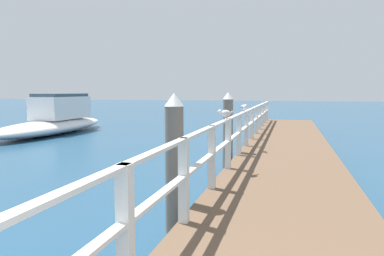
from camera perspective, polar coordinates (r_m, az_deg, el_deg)
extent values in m
cube|color=brown|center=(10.94, 15.13, -4.30)|extent=(2.59, 21.36, 0.47)
cube|color=silver|center=(3.06, -10.79, -15.86)|extent=(0.12, 0.12, 1.10)
cube|color=silver|center=(4.52, -1.35, -8.52)|extent=(0.12, 0.12, 1.10)
cube|color=silver|center=(6.07, 3.23, -4.76)|extent=(0.12, 0.12, 1.10)
cube|color=silver|center=(7.67, 5.89, -2.52)|extent=(0.12, 0.12, 1.10)
cube|color=silver|center=(9.28, 7.63, -1.06)|extent=(0.12, 0.12, 1.10)
cube|color=silver|center=(10.90, 8.85, -0.03)|extent=(0.12, 0.12, 1.10)
cube|color=silver|center=(12.53, 9.75, 0.73)|extent=(0.12, 0.12, 1.10)
cube|color=silver|center=(14.16, 10.45, 1.32)|extent=(0.12, 0.12, 1.10)
cube|color=silver|center=(15.80, 11.00, 1.79)|extent=(0.12, 0.12, 1.10)
cube|color=silver|center=(17.44, 11.45, 2.16)|extent=(0.12, 0.12, 1.10)
cube|color=silver|center=(19.08, 11.82, 2.48)|extent=(0.12, 0.12, 1.10)
cube|color=silver|center=(20.72, 12.14, 2.74)|extent=(0.12, 0.12, 1.10)
cube|color=silver|center=(10.86, 8.89, 2.75)|extent=(0.10, 19.76, 0.04)
cube|color=silver|center=(10.90, 8.85, 0.26)|extent=(0.10, 19.76, 0.04)
cylinder|color=#6B6056|center=(5.35, -2.87, -6.85)|extent=(0.28, 0.28, 1.93)
cone|color=white|center=(5.21, -2.93, 4.65)|extent=(0.29, 0.29, 0.20)
cylinder|color=#6B6056|center=(9.83, 5.84, -0.97)|extent=(0.28, 0.28, 1.93)
cone|color=white|center=(9.76, 5.91, 5.25)|extent=(0.29, 0.29, 0.20)
ellipsoid|color=white|center=(7.25, 5.48, 2.35)|extent=(0.25, 0.31, 0.15)
sphere|color=white|center=(7.12, 4.56, 2.66)|extent=(0.09, 0.09, 0.09)
cone|color=gold|center=(7.07, 4.21, 2.63)|extent=(0.05, 0.06, 0.02)
cone|color=#939399|center=(7.38, 6.34, 2.48)|extent=(0.10, 0.10, 0.07)
ellipsoid|color=#939399|center=(7.25, 5.48, 2.56)|extent=(0.26, 0.28, 0.04)
cylinder|color=tan|center=(7.25, 5.67, 1.56)|extent=(0.01, 0.01, 0.05)
cylinder|color=tan|center=(7.29, 5.37, 1.58)|extent=(0.01, 0.01, 0.05)
ellipsoid|color=white|center=(10.14, 8.43, 3.35)|extent=(0.24, 0.31, 0.15)
sphere|color=white|center=(9.98, 8.76, 3.56)|extent=(0.09, 0.09, 0.09)
cone|color=gold|center=(9.92, 8.88, 3.54)|extent=(0.04, 0.06, 0.02)
cone|color=#939399|center=(10.30, 8.12, 3.45)|extent=(0.10, 0.10, 0.07)
ellipsoid|color=#939399|center=(10.14, 8.43, 3.50)|extent=(0.26, 0.28, 0.04)
cylinder|color=tan|center=(10.17, 8.53, 2.79)|extent=(0.01, 0.01, 0.05)
cylinder|color=tan|center=(10.15, 8.27, 2.79)|extent=(0.01, 0.01, 0.05)
ellipsoid|color=white|center=(19.10, -21.79, 0.19)|extent=(2.65, 8.37, 0.72)
cube|color=white|center=(19.71, -20.49, 3.13)|extent=(1.64, 3.37, 1.15)
cube|color=#334756|center=(19.69, -20.56, 5.03)|extent=(1.53, 3.03, 0.16)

